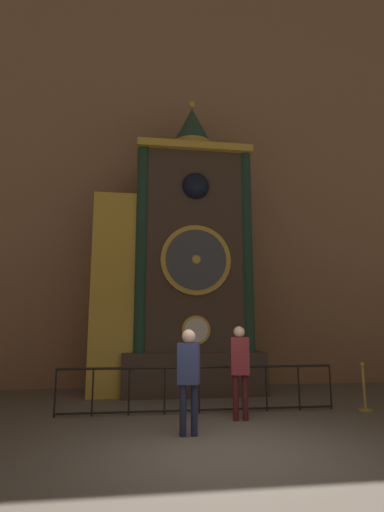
# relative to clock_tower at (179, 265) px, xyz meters

# --- Properties ---
(ground_plane) EXTENTS (28.00, 28.00, 0.00)m
(ground_plane) POSITION_rel_clock_tower_xyz_m (0.16, -5.06, -3.35)
(ground_plane) COLOR brown
(cathedral_back_wall) EXTENTS (24.00, 0.32, 15.89)m
(cathedral_back_wall) POSITION_rel_clock_tower_xyz_m (0.08, 1.45, 4.58)
(cathedral_back_wall) COLOR #936B4C
(cathedral_back_wall) RESTS_ON ground_plane
(clock_tower) EXTENTS (4.44, 1.81, 8.26)m
(clock_tower) POSITION_rel_clock_tower_xyz_m (0.00, 0.00, 0.00)
(clock_tower) COLOR #423328
(clock_tower) RESTS_ON ground_plane
(railing_fence) EXTENTS (5.63, 0.05, 0.91)m
(railing_fence) POSITION_rel_clock_tower_xyz_m (0.17, -2.39, -2.84)
(railing_fence) COLOR black
(railing_fence) RESTS_ON ground_plane
(visitor_near) EXTENTS (0.39, 0.31, 1.65)m
(visitor_near) POSITION_rel_clock_tower_xyz_m (-0.27, -4.06, -2.35)
(visitor_near) COLOR #1B213A
(visitor_near) RESTS_ON ground_plane
(visitor_far) EXTENTS (0.37, 0.26, 1.70)m
(visitor_far) POSITION_rel_clock_tower_xyz_m (0.82, -3.14, -2.32)
(visitor_far) COLOR #461518
(visitor_far) RESTS_ON ground_plane
(stanchion_post) EXTENTS (0.28, 0.28, 0.97)m
(stanchion_post) POSITION_rel_clock_tower_xyz_m (3.58, -2.63, -3.04)
(stanchion_post) COLOR #B28E33
(stanchion_post) RESTS_ON ground_plane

